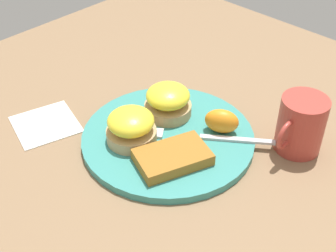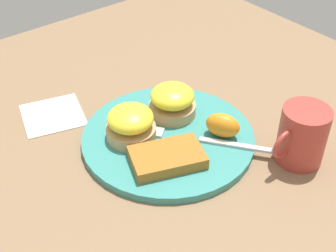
{
  "view_description": "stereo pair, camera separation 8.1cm",
  "coord_description": "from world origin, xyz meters",
  "px_view_note": "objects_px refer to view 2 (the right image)",
  "views": [
    {
      "loc": [
        0.46,
        0.44,
        0.53
      ],
      "look_at": [
        0.0,
        0.0,
        0.03
      ],
      "focal_mm": 50.0,
      "sensor_mm": 36.0,
      "label": 1
    },
    {
      "loc": [
        0.4,
        0.49,
        0.53
      ],
      "look_at": [
        0.0,
        0.0,
        0.03
      ],
      "focal_mm": 50.0,
      "sensor_mm": 36.0,
      "label": 2
    }
  ],
  "objects_px": {
    "orange_wedge": "(223,125)",
    "cup": "(302,135)",
    "hashbrown_patty": "(167,157)",
    "fork": "(194,138)",
    "sandwich_benedict_right": "(131,124)",
    "sandwich_benedict_left": "(172,101)"
  },
  "relations": [
    {
      "from": "hashbrown_patty",
      "to": "fork",
      "type": "distance_m",
      "value": 0.07
    },
    {
      "from": "cup",
      "to": "fork",
      "type": "bearing_deg",
      "value": -49.64
    },
    {
      "from": "sandwich_benedict_right",
      "to": "orange_wedge",
      "type": "distance_m",
      "value": 0.16
    },
    {
      "from": "sandwich_benedict_left",
      "to": "hashbrown_patty",
      "type": "xyz_separation_m",
      "value": [
        0.09,
        0.1,
        -0.02
      ]
    },
    {
      "from": "sandwich_benedict_right",
      "to": "hashbrown_patty",
      "type": "relative_size",
      "value": 0.74
    },
    {
      "from": "sandwich_benedict_right",
      "to": "sandwich_benedict_left",
      "type": "bearing_deg",
      "value": -175.87
    },
    {
      "from": "sandwich_benedict_right",
      "to": "orange_wedge",
      "type": "relative_size",
      "value": 1.45
    },
    {
      "from": "cup",
      "to": "sandwich_benedict_left",
      "type": "bearing_deg",
      "value": -65.89
    },
    {
      "from": "fork",
      "to": "hashbrown_patty",
      "type": "bearing_deg",
      "value": 12.54
    },
    {
      "from": "sandwich_benedict_left",
      "to": "sandwich_benedict_right",
      "type": "bearing_deg",
      "value": 4.13
    },
    {
      "from": "sandwich_benedict_right",
      "to": "orange_wedge",
      "type": "bearing_deg",
      "value": 142.53
    },
    {
      "from": "sandwich_benedict_right",
      "to": "cup",
      "type": "relative_size",
      "value": 0.78
    },
    {
      "from": "hashbrown_patty",
      "to": "cup",
      "type": "xyz_separation_m",
      "value": [
        -0.19,
        0.12,
        0.03
      ]
    },
    {
      "from": "orange_wedge",
      "to": "fork",
      "type": "bearing_deg",
      "value": -25.93
    },
    {
      "from": "sandwich_benedict_right",
      "to": "fork",
      "type": "distance_m",
      "value": 0.11
    },
    {
      "from": "sandwich_benedict_left",
      "to": "orange_wedge",
      "type": "bearing_deg",
      "value": 105.16
    },
    {
      "from": "sandwich_benedict_right",
      "to": "orange_wedge",
      "type": "xyz_separation_m",
      "value": [
        -0.13,
        0.1,
        -0.01
      ]
    },
    {
      "from": "sandwich_benedict_right",
      "to": "fork",
      "type": "relative_size",
      "value": 0.42
    },
    {
      "from": "sandwich_benedict_right",
      "to": "cup",
      "type": "distance_m",
      "value": 0.29
    },
    {
      "from": "sandwich_benedict_left",
      "to": "cup",
      "type": "relative_size",
      "value": 0.78
    },
    {
      "from": "hashbrown_patty",
      "to": "orange_wedge",
      "type": "bearing_deg",
      "value": 176.83
    },
    {
      "from": "orange_wedge",
      "to": "cup",
      "type": "bearing_deg",
      "value": 121.36
    }
  ]
}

